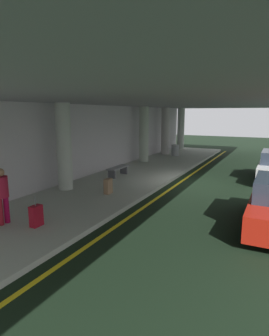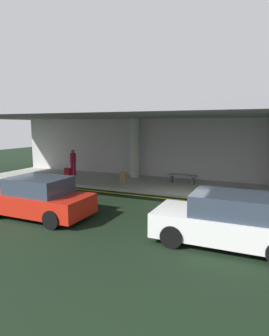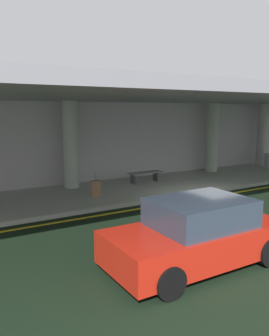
{
  "view_description": "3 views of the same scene",
  "coord_description": "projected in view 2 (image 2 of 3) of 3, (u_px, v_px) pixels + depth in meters",
  "views": [
    {
      "loc": [
        -13.46,
        -3.62,
        3.4
      ],
      "look_at": [
        -1.95,
        2.17,
        0.92
      ],
      "focal_mm": 30.79,
      "sensor_mm": 36.0,
      "label": 1
    },
    {
      "loc": [
        3.27,
        -11.99,
        3.4
      ],
      "look_at": [
        -2.7,
        1.48,
        1.21
      ],
      "focal_mm": 30.93,
      "sensor_mm": 36.0,
      "label": 2
    },
    {
      "loc": [
        -9.19,
        -9.47,
        3.4
      ],
      "look_at": [
        -2.05,
        2.49,
        1.1
      ],
      "focal_mm": 37.26,
      "sensor_mm": 36.0,
      "label": 3
    }
  ],
  "objects": [
    {
      "name": "terminal_back_wall",
      "position": [
        202.0,
        150.0,
        17.21
      ],
      "size": [
        26.0,
        0.3,
        3.8
      ],
      "primitive_type": "cube",
      "color": "#B8B3B7",
      "rests_on": "ground"
    },
    {
      "name": "lane_stripe_yellow",
      "position": [
        181.0,
        200.0,
        13.19
      ],
      "size": [
        26.0,
        0.14,
        0.01
      ],
      "primitive_type": "cube",
      "color": "yellow",
      "rests_on": "ground"
    },
    {
      "name": "suitcase_upright_secondary",
      "position": [
        68.0,
        173.0,
        17.9
      ],
      "size": [
        0.36,
        0.22,
        0.9
      ],
      "rotation": [
        0.0,
        0.0,
        -0.25
      ],
      "color": "maroon",
      "rests_on": "sidewalk"
    },
    {
      "name": "bench_metal",
      "position": [
        182.0,
        177.0,
        16.26
      ],
      "size": [
        1.6,
        0.5,
        0.48
      ],
      "color": "slate",
      "rests_on": "sidewalk"
    },
    {
      "name": "support_column_far_left",
      "position": [
        135.0,
        148.0,
        18.01
      ],
      "size": [
        0.63,
        0.63,
        3.65
      ],
      "primitive_type": "cylinder",
      "color": "#AEB5A9",
      "rests_on": "sidewalk"
    },
    {
      "name": "suitcase_upright_primary",
      "position": [
        123.0,
        178.0,
        16.32
      ],
      "size": [
        0.36,
        0.22,
        0.9
      ],
      "rotation": [
        0.0,
        0.0,
        -0.02
      ],
      "color": "#8E6B4D",
      "rests_on": "sidewalk"
    },
    {
      "name": "car_red",
      "position": [
        38.0,
        198.0,
        10.73
      ],
      "size": [
        4.1,
        1.92,
        1.5
      ],
      "rotation": [
        0.0,
        0.0,
        3.1
      ],
      "color": "red",
      "rests_on": "ground"
    },
    {
      "name": "traveler_with_luggage",
      "position": [
        73.0,
        160.0,
        18.83
      ],
      "size": [
        0.38,
        0.38,
        1.68
      ],
      "rotation": [
        0.0,
        0.0,
        5.53
      ],
      "color": "maroon",
      "rests_on": "sidewalk"
    },
    {
      "name": "car_white",
      "position": [
        227.0,
        220.0,
        8.21
      ],
      "size": [
        4.1,
        1.92,
        1.5
      ],
      "rotation": [
        0.0,
        0.0,
        3.19
      ],
      "color": "silver",
      "rests_on": "ground"
    },
    {
      "name": "ceiling_overhang",
      "position": [
        193.0,
        114.0,
        14.43
      ],
      "size": [
        28.0,
        13.2,
        0.3
      ],
      "primitive_type": "cube",
      "color": "gray",
      "rests_on": "support_column_far_left"
    },
    {
      "name": "sidewalk",
      "position": [
        193.0,
        188.0,
        15.45
      ],
      "size": [
        26.0,
        4.2,
        0.15
      ],
      "primitive_type": "cube",
      "color": "#ABB0A3",
      "rests_on": "ground"
    },
    {
      "name": "ground_plane",
      "position": [
        177.0,
        203.0,
        12.66
      ],
      "size": [
        60.0,
        60.0,
        0.0
      ],
      "primitive_type": "plane",
      "color": "black"
    }
  ]
}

